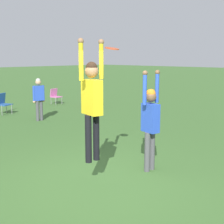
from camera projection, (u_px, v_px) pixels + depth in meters
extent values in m
plane|color=#3D662D|center=(101.00, 183.00, 5.99)|extent=(120.00, 120.00, 0.00)
cylinder|color=black|center=(88.00, 139.00, 5.65)|extent=(0.12, 0.12, 0.88)
cylinder|color=black|center=(96.00, 137.00, 5.79)|extent=(0.12, 0.12, 0.88)
cube|color=yellow|center=(92.00, 97.00, 5.58)|extent=(0.29, 0.47, 0.63)
sphere|color=#9E704C|center=(92.00, 71.00, 5.50)|extent=(0.24, 0.24, 0.24)
sphere|color=black|center=(92.00, 67.00, 5.49)|extent=(0.20, 0.20, 0.20)
cylinder|color=yellow|center=(81.00, 61.00, 5.30)|extent=(0.08, 0.08, 0.66)
sphere|color=#9E704C|center=(81.00, 41.00, 5.24)|extent=(0.10, 0.10, 0.10)
cylinder|color=yellow|center=(101.00, 61.00, 5.64)|extent=(0.08, 0.08, 0.66)
sphere|color=#9E704C|center=(101.00, 42.00, 5.58)|extent=(0.10, 0.10, 0.10)
cylinder|color=#4C4C51|center=(147.00, 152.00, 6.53)|extent=(0.12, 0.12, 0.84)
cylinder|color=#4C4C51|center=(152.00, 150.00, 6.65)|extent=(0.12, 0.12, 0.84)
cube|color=blue|center=(150.00, 118.00, 6.47)|extent=(0.27, 0.41, 0.60)
sphere|color=brown|center=(151.00, 97.00, 6.39)|extent=(0.23, 0.23, 0.23)
sphere|color=orange|center=(151.00, 94.00, 6.38)|extent=(0.19, 0.19, 0.19)
cylinder|color=blue|center=(145.00, 89.00, 6.20)|extent=(0.08, 0.08, 0.63)
sphere|color=brown|center=(145.00, 73.00, 6.15)|extent=(0.10, 0.10, 0.10)
cylinder|color=blue|center=(157.00, 88.00, 6.51)|extent=(0.08, 0.08, 0.63)
sphere|color=brown|center=(157.00, 72.00, 6.45)|extent=(0.10, 0.10, 0.10)
cylinder|color=#E04C23|center=(112.00, 48.00, 5.86)|extent=(0.27, 0.27, 0.07)
cylinder|color=gray|center=(92.00, 103.00, 14.81)|extent=(0.02, 0.02, 0.40)
cylinder|color=gray|center=(99.00, 102.00, 15.12)|extent=(0.02, 0.02, 0.40)
cylinder|color=gray|center=(86.00, 102.00, 15.10)|extent=(0.02, 0.02, 0.40)
cylinder|color=gray|center=(93.00, 101.00, 15.41)|extent=(0.02, 0.02, 0.40)
cube|color=#B21E23|center=(92.00, 98.00, 15.08)|extent=(0.69, 0.69, 0.04)
cube|color=#B21E23|center=(89.00, 94.00, 15.20)|extent=(0.49, 0.33, 0.36)
cylinder|color=gray|center=(56.00, 101.00, 15.49)|extent=(0.02, 0.02, 0.39)
cylinder|color=gray|center=(62.00, 100.00, 15.76)|extent=(0.02, 0.02, 0.39)
cylinder|color=gray|center=(51.00, 100.00, 15.74)|extent=(0.02, 0.02, 0.39)
cylinder|color=gray|center=(57.00, 100.00, 16.02)|extent=(0.02, 0.02, 0.39)
cube|color=#C666A3|center=(56.00, 97.00, 15.72)|extent=(0.51, 0.51, 0.04)
cube|color=#C666A3|center=(54.00, 92.00, 15.82)|extent=(0.46, 0.17, 0.39)
cylinder|color=gray|center=(2.00, 111.00, 12.73)|extent=(0.02, 0.02, 0.42)
cylinder|color=gray|center=(12.00, 109.00, 13.04)|extent=(0.02, 0.02, 0.42)
cylinder|color=gray|center=(6.00, 108.00, 13.34)|extent=(0.02, 0.02, 0.42)
cube|color=#235193|center=(4.00, 105.00, 13.00)|extent=(0.67, 0.67, 0.04)
cube|color=#235193|center=(1.00, 98.00, 13.12)|extent=(0.52, 0.30, 0.45)
cylinder|color=#4C4C51|center=(37.00, 111.00, 11.66)|extent=(0.12, 0.12, 0.77)
cylinder|color=#4C4C51|center=(41.00, 110.00, 11.78)|extent=(0.12, 0.12, 0.77)
cube|color=blue|center=(39.00, 93.00, 11.61)|extent=(0.42, 0.31, 0.55)
sphere|color=tan|center=(38.00, 82.00, 11.54)|extent=(0.21, 0.21, 0.21)
sphere|color=#B7B2AD|center=(38.00, 81.00, 11.53)|extent=(0.18, 0.18, 0.18)
cylinder|color=blue|center=(34.00, 94.00, 11.46)|extent=(0.08, 0.08, 0.58)
sphere|color=tan|center=(34.00, 102.00, 11.51)|extent=(0.10, 0.10, 0.10)
cylinder|color=blue|center=(43.00, 93.00, 11.76)|extent=(0.08, 0.08, 0.58)
sphere|color=tan|center=(44.00, 101.00, 11.81)|extent=(0.10, 0.10, 0.10)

